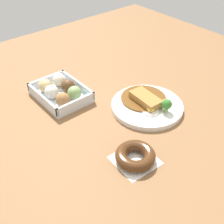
% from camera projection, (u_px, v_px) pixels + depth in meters
% --- Properties ---
extents(ground_plane, '(1.60, 1.60, 0.00)m').
position_uv_depth(ground_plane, '(128.00, 102.00, 1.05)').
color(ground_plane, brown).
extents(curry_plate, '(0.25, 0.25, 0.07)m').
position_uv_depth(curry_plate, '(147.00, 105.00, 1.02)').
color(curry_plate, white).
rests_on(curry_plate, ground_plane).
extents(donut_box, '(0.21, 0.16, 0.06)m').
position_uv_depth(donut_box, '(60.00, 91.00, 1.06)').
color(donut_box, silver).
rests_on(donut_box, ground_plane).
extents(chocolate_ring_donut, '(0.12, 0.12, 0.04)m').
position_uv_depth(chocolate_ring_donut, '(135.00, 156.00, 0.82)').
color(chocolate_ring_donut, white).
rests_on(chocolate_ring_donut, ground_plane).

